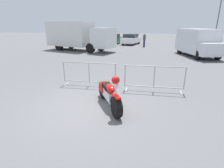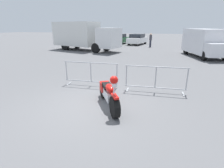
{
  "view_description": "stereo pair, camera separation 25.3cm",
  "coord_description": "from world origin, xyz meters",
  "px_view_note": "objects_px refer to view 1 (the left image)",
  "views": [
    {
      "loc": [
        2.01,
        -4.94,
        2.56
      ],
      "look_at": [
        0.59,
        0.6,
        0.65
      ],
      "focal_mm": 28.0,
      "sensor_mm": 36.0,
      "label": 1
    },
    {
      "loc": [
        2.26,
        -4.88,
        2.56
      ],
      "look_at": [
        0.59,
        0.6,
        0.65
      ],
      "focal_mm": 28.0,
      "sensor_mm": 36.0,
      "label": 2
    }
  ],
  "objects_px": {
    "parked_car_blue": "(95,39)",
    "street_lamp": "(219,15)",
    "delivery_van": "(197,42)",
    "parked_car_white": "(131,39)",
    "box_truck": "(77,35)",
    "motorcycle": "(109,93)",
    "parked_car_maroon": "(77,39)",
    "crowd_barrier_near": "(89,74)",
    "pedestrian": "(144,39)",
    "parked_car_green": "(112,39)",
    "crowd_barrier_far": "(154,78)"
  },
  "relations": [
    {
      "from": "parked_car_blue",
      "to": "street_lamp",
      "type": "height_order",
      "value": "street_lamp"
    },
    {
      "from": "delivery_van",
      "to": "parked_car_white",
      "type": "bearing_deg",
      "value": -158.79
    },
    {
      "from": "parked_car_white",
      "to": "box_truck",
      "type": "bearing_deg",
      "value": 159.34
    },
    {
      "from": "motorcycle",
      "to": "delivery_van",
      "type": "distance_m",
      "value": 12.84
    },
    {
      "from": "box_truck",
      "to": "parked_car_blue",
      "type": "relative_size",
      "value": 1.85
    },
    {
      "from": "parked_car_maroon",
      "to": "street_lamp",
      "type": "xyz_separation_m",
      "value": [
        18.59,
        -1.84,
        3.02
      ]
    },
    {
      "from": "crowd_barrier_near",
      "to": "pedestrian",
      "type": "xyz_separation_m",
      "value": [
        1.11,
        16.21,
        0.36
      ]
    },
    {
      "from": "motorcycle",
      "to": "parked_car_maroon",
      "type": "xyz_separation_m",
      "value": [
        -10.69,
        20.44,
        0.23
      ]
    },
    {
      "from": "parked_car_blue",
      "to": "box_truck",
      "type": "bearing_deg",
      "value": -164.26
    },
    {
      "from": "parked_car_maroon",
      "to": "delivery_van",
      "type": "bearing_deg",
      "value": -109.1
    },
    {
      "from": "pedestrian",
      "to": "parked_car_maroon",
      "type": "bearing_deg",
      "value": -95.02
    },
    {
      "from": "motorcycle",
      "to": "parked_car_green",
      "type": "height_order",
      "value": "parked_car_green"
    },
    {
      "from": "crowd_barrier_near",
      "to": "parked_car_white",
      "type": "height_order",
      "value": "parked_car_white"
    },
    {
      "from": "box_truck",
      "to": "pedestrian",
      "type": "height_order",
      "value": "box_truck"
    },
    {
      "from": "parked_car_maroon",
      "to": "parked_car_blue",
      "type": "relative_size",
      "value": 0.99
    },
    {
      "from": "box_truck",
      "to": "parked_car_white",
      "type": "distance_m",
      "value": 9.34
    },
    {
      "from": "parked_car_maroon",
      "to": "crowd_barrier_far",
      "type": "bearing_deg",
      "value": -137.3
    },
    {
      "from": "crowd_barrier_far",
      "to": "crowd_barrier_near",
      "type": "bearing_deg",
      "value": 180.0
    },
    {
      "from": "delivery_van",
      "to": "street_lamp",
      "type": "distance_m",
      "value": 7.79
    },
    {
      "from": "parked_car_maroon",
      "to": "pedestrian",
      "type": "distance_m",
      "value": 10.7
    },
    {
      "from": "delivery_van",
      "to": "crowd_barrier_far",
      "type": "bearing_deg",
      "value": -36.25
    },
    {
      "from": "crowd_barrier_near",
      "to": "crowd_barrier_far",
      "type": "relative_size",
      "value": 1.0
    },
    {
      "from": "parked_car_green",
      "to": "parked_car_blue",
      "type": "bearing_deg",
      "value": 100.49
    },
    {
      "from": "pedestrian",
      "to": "crowd_barrier_far",
      "type": "bearing_deg",
      "value": 14.16
    },
    {
      "from": "delivery_van",
      "to": "parked_car_blue",
      "type": "relative_size",
      "value": 1.24
    },
    {
      "from": "motorcycle",
      "to": "crowd_barrier_near",
      "type": "distance_m",
      "value": 2.25
    },
    {
      "from": "pedestrian",
      "to": "parked_car_blue",
      "type": "bearing_deg",
      "value": -101.06
    },
    {
      "from": "parked_car_blue",
      "to": "street_lamp",
      "type": "bearing_deg",
      "value": -87.62
    },
    {
      "from": "parked_car_maroon",
      "to": "parked_car_blue",
      "type": "height_order",
      "value": "parked_car_blue"
    },
    {
      "from": "delivery_van",
      "to": "parked_car_green",
      "type": "bearing_deg",
      "value": -149.37
    },
    {
      "from": "motorcycle",
      "to": "crowd_barrier_far",
      "type": "xyz_separation_m",
      "value": [
        1.39,
        1.77,
        0.09
      ]
    },
    {
      "from": "motorcycle",
      "to": "pedestrian",
      "type": "height_order",
      "value": "pedestrian"
    },
    {
      "from": "delivery_van",
      "to": "pedestrian",
      "type": "height_order",
      "value": "delivery_van"
    },
    {
      "from": "delivery_van",
      "to": "parked_car_green",
      "type": "xyz_separation_m",
      "value": [
        -9.91,
        8.79,
        -0.51
      ]
    },
    {
      "from": "motorcycle",
      "to": "pedestrian",
      "type": "relative_size",
      "value": 1.15
    },
    {
      "from": "motorcycle",
      "to": "parked_car_maroon",
      "type": "relative_size",
      "value": 0.46
    },
    {
      "from": "parked_car_white",
      "to": "motorcycle",
      "type": "bearing_deg",
      "value": -163.66
    },
    {
      "from": "box_truck",
      "to": "delivery_van",
      "type": "distance_m",
      "value": 11.89
    },
    {
      "from": "parked_car_blue",
      "to": "parked_car_green",
      "type": "distance_m",
      "value": 2.77
    },
    {
      "from": "crowd_barrier_far",
      "to": "street_lamp",
      "type": "height_order",
      "value": "street_lamp"
    },
    {
      "from": "crowd_barrier_near",
      "to": "parked_car_white",
      "type": "relative_size",
      "value": 0.53
    },
    {
      "from": "parked_car_green",
      "to": "parked_car_white",
      "type": "distance_m",
      "value": 2.77
    },
    {
      "from": "crowd_barrier_far",
      "to": "parked_car_white",
      "type": "relative_size",
      "value": 0.53
    },
    {
      "from": "crowd_barrier_near",
      "to": "parked_car_white",
      "type": "distance_m",
      "value": 18.97
    },
    {
      "from": "parked_car_blue",
      "to": "delivery_van",
      "type": "bearing_deg",
      "value": -114.81
    },
    {
      "from": "crowd_barrier_far",
      "to": "parked_car_blue",
      "type": "distance_m",
      "value": 21.06
    },
    {
      "from": "parked_car_white",
      "to": "parked_car_green",
      "type": "bearing_deg",
      "value": 100.25
    },
    {
      "from": "box_truck",
      "to": "parked_car_white",
      "type": "xyz_separation_m",
      "value": [
        4.72,
        8.02,
        -0.89
      ]
    },
    {
      "from": "crowd_barrier_far",
      "to": "pedestrian",
      "type": "distance_m",
      "value": 16.3
    },
    {
      "from": "box_truck",
      "to": "parked_car_blue",
      "type": "distance_m",
      "value": 8.06
    }
  ]
}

